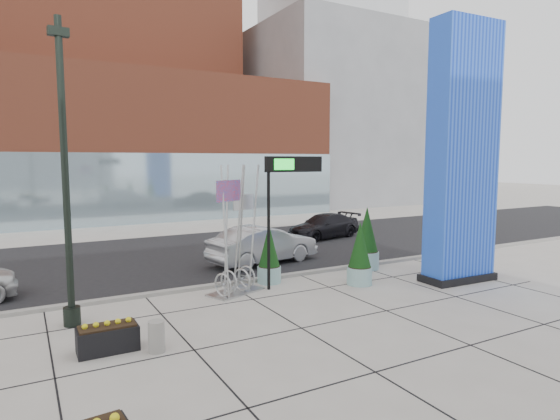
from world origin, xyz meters
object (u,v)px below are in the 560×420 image
blue_pylon (462,158)px  lamp_post (67,204)px  public_art_sculpture (235,260)px  car_silver_mid (263,245)px  overhead_street_sign (289,175)px  concrete_bollard (157,337)px

blue_pylon → lamp_post: size_ratio=1.16×
lamp_post → public_art_sculpture: 5.69m
lamp_post → car_silver_mid: 9.50m
public_art_sculpture → overhead_street_sign: (1.96, -0.20, 2.83)m
blue_pylon → concrete_bollard: blue_pylon is taller
blue_pylon → overhead_street_sign: 6.46m
lamp_post → car_silver_mid: (8.07, 4.32, -2.53)m
blue_pylon → overhead_street_sign: bearing=160.9°
blue_pylon → public_art_sculpture: (-7.94, 2.56, -3.43)m
public_art_sculpture → overhead_street_sign: 3.45m
concrete_bollard → lamp_post: bearing=118.2°
blue_pylon → overhead_street_sign: size_ratio=2.04×
car_silver_mid → public_art_sculpture: bearing=130.3°
public_art_sculpture → blue_pylon: bearing=-39.0°
blue_pylon → car_silver_mid: (-5.07, 6.13, -3.76)m
blue_pylon → lamp_post: (-13.14, 1.81, -1.22)m
blue_pylon → concrete_bollard: bearing=-172.1°
public_art_sculpture → lamp_post: bearing=167.0°
public_art_sculpture → car_silver_mid: size_ratio=0.88×
overhead_street_sign → car_silver_mid: size_ratio=0.93×
overhead_street_sign → car_silver_mid: (0.92, 3.77, -3.16)m
lamp_post → overhead_street_sign: (7.16, 0.55, 0.63)m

